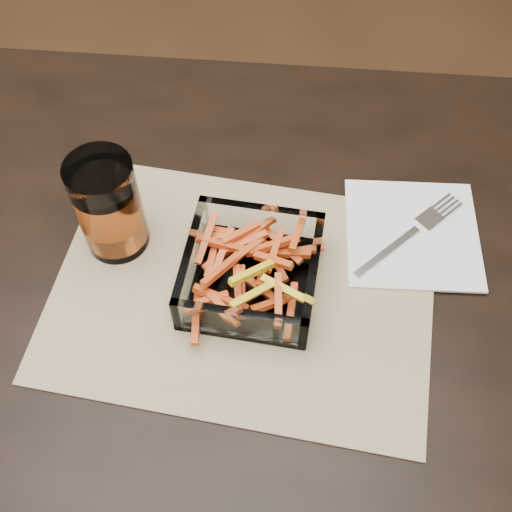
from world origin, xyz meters
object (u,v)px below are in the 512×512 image
Objects in this scene: fork at (411,233)px; glass_bowl at (251,273)px; dining_table at (126,345)px; tumbler at (109,208)px.

glass_bowl is at bearing -110.54° from fork.
fork is at bearing 21.60° from dining_table.
fork reaches higher than dining_table.
glass_bowl is 0.21m from fork.
tumbler is (-0.17, 0.05, 0.04)m from glass_bowl.
tumbler is at bearing 163.52° from glass_bowl.
tumbler is 0.37m from fork.
fork is at bearing 24.26° from glass_bowl.
tumbler reaches higher than glass_bowl.
glass_bowl is 0.18m from tumbler.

